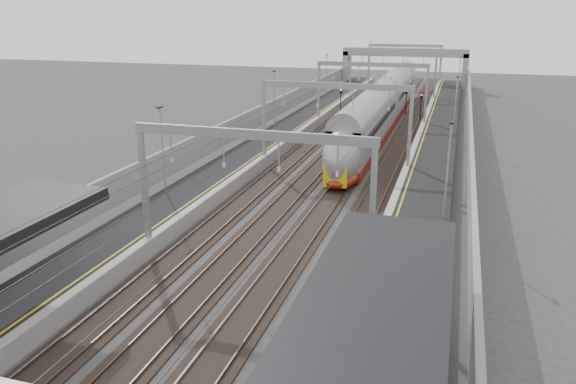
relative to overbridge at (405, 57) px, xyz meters
The scene contains 11 objects.
platform_left 55.79m from the overbridge, 98.28° to the right, with size 4.00×120.00×1.00m, color black.
platform_right 55.79m from the overbridge, 81.72° to the right, with size 4.00×120.00×1.00m, color black.
tracks 55.25m from the overbridge, 90.00° to the right, with size 11.40×140.00×0.20m.
overhead_line 48.39m from the overbridge, 90.00° to the right, with size 13.00×140.00×6.60m.
overbridge is the anchor object (origin of this frame).
wall_left 56.25m from the overbridge, 101.51° to the right, with size 0.30×120.00×3.20m, color gray.
wall_right 56.25m from the overbridge, 78.49° to the right, with size 0.30×120.00×3.20m, color gray.
train 39.84m from the overbridge, 87.84° to the right, with size 2.91×52.95×4.59m.
signal_green 30.66m from the overbridge, 99.81° to the right, with size 0.32×0.32×3.48m.
signal_red_near 28.20m from the overbridge, 83.45° to the right, with size 0.32×0.32×3.48m.
signal_red_far 32.42m from the overbridge, 80.37° to the right, with size 0.32×0.32×3.48m.
Camera 1 is at (9.85, -3.93, 13.28)m, focal length 35.00 mm.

